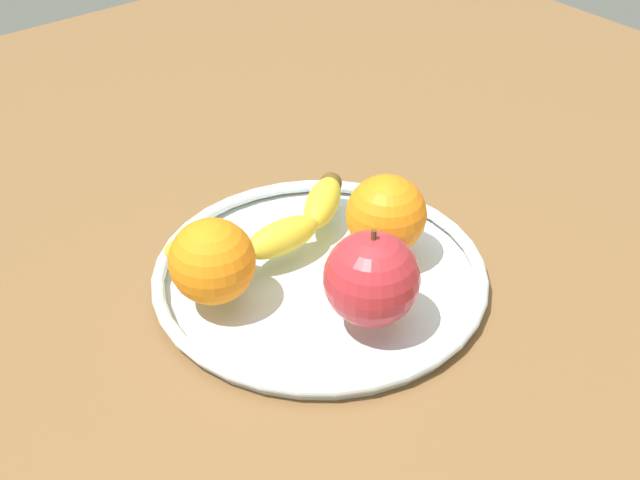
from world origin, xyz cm
name	(u,v)px	position (x,y,z in cm)	size (l,w,h in cm)	color
ground_plane	(320,299)	(0.00, 0.00, -2.00)	(147.09, 147.09, 4.00)	brown
fruit_bowl	(320,275)	(0.00, 0.00, 0.92)	(30.23, 30.23, 1.80)	silver
banana	(275,227)	(-0.81, 5.64, 3.38)	(21.20, 7.73, 3.16)	yellow
apple	(372,279)	(-0.87, -7.76, 5.78)	(7.95, 7.95, 8.75)	#BA2B33
orange_front_right	(386,215)	(6.49, -1.44, 5.48)	(7.37, 7.37, 7.37)	orange
orange_front_left	(212,261)	(-9.50, 2.56, 5.49)	(7.37, 7.37, 7.37)	orange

